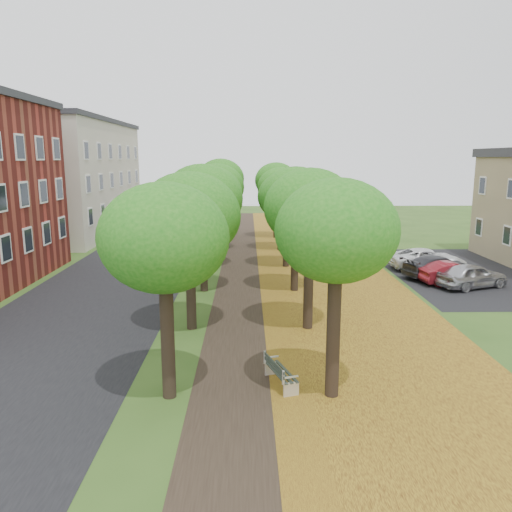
{
  "coord_description": "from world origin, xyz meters",
  "views": [
    {
      "loc": [
        0.13,
        -13.71,
        6.92
      ],
      "look_at": [
        0.5,
        8.8,
        2.5
      ],
      "focal_mm": 35.0,
      "sensor_mm": 36.0,
      "label": 1
    }
  ],
  "objects_px": {
    "car_red": "(453,273)",
    "car_white": "(427,259)",
    "bench": "(279,372)",
    "car_silver": "(472,275)",
    "car_grey": "(438,267)"
  },
  "relations": [
    {
      "from": "car_silver",
      "to": "car_white",
      "type": "xyz_separation_m",
      "value": [
        -0.8,
        4.56,
        -0.02
      ]
    },
    {
      "from": "bench",
      "to": "car_grey",
      "type": "height_order",
      "value": "car_grey"
    },
    {
      "from": "car_red",
      "to": "car_grey",
      "type": "height_order",
      "value": "car_grey"
    },
    {
      "from": "bench",
      "to": "car_silver",
      "type": "xyz_separation_m",
      "value": [
        11.18,
        11.7,
        0.25
      ]
    },
    {
      "from": "car_red",
      "to": "car_white",
      "type": "height_order",
      "value": "car_white"
    },
    {
      "from": "car_silver",
      "to": "car_grey",
      "type": "relative_size",
      "value": 0.89
    },
    {
      "from": "car_grey",
      "to": "car_white",
      "type": "height_order",
      "value": "car_white"
    },
    {
      "from": "bench",
      "to": "car_white",
      "type": "xyz_separation_m",
      "value": [
        10.38,
        16.26,
        0.23
      ]
    },
    {
      "from": "car_silver",
      "to": "car_grey",
      "type": "bearing_deg",
      "value": 0.65
    },
    {
      "from": "car_silver",
      "to": "car_white",
      "type": "relative_size",
      "value": 0.84
    },
    {
      "from": "bench",
      "to": "car_silver",
      "type": "height_order",
      "value": "car_silver"
    },
    {
      "from": "car_white",
      "to": "car_grey",
      "type": "bearing_deg",
      "value": 175.34
    },
    {
      "from": "car_red",
      "to": "car_white",
      "type": "xyz_separation_m",
      "value": [
        -0.13,
        3.76,
        0.04
      ]
    },
    {
      "from": "bench",
      "to": "car_grey",
      "type": "distance_m",
      "value": 17.4
    },
    {
      "from": "bench",
      "to": "car_grey",
      "type": "xyz_separation_m",
      "value": [
        10.25,
        14.06,
        0.22
      ]
    }
  ]
}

